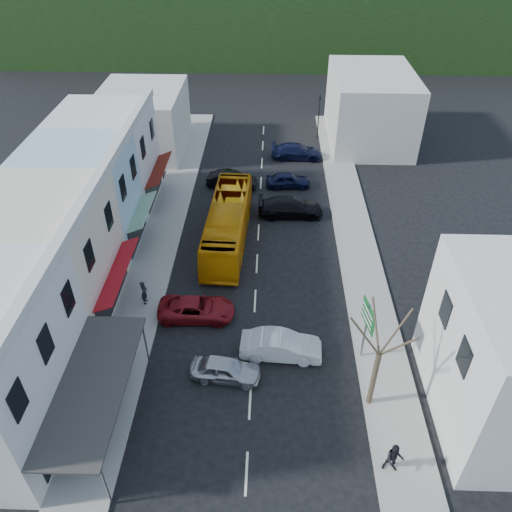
{
  "coord_description": "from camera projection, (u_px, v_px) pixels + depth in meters",
  "views": [
    {
      "loc": [
        0.85,
        -20.44,
        22.28
      ],
      "look_at": [
        0.0,
        6.0,
        2.2
      ],
      "focal_mm": 35.0,
      "sensor_mm": 36.0,
      "label": 1
    }
  ],
  "objects": [
    {
      "name": "car_black_far",
      "position": [
        232.0,
        180.0,
        44.62
      ],
      "size": [
        4.58,
        2.31,
        1.4
      ],
      "primitive_type": "imported",
      "rotation": [
        0.0,
        0.0,
        1.45
      ],
      "color": "black",
      "rests_on": "ground"
    },
    {
      "name": "car_red",
      "position": [
        196.0,
        308.0,
        31.35
      ],
      "size": [
        4.61,
        1.93,
        1.4
      ],
      "primitive_type": "imported",
      "rotation": [
        0.0,
        0.0,
        1.58
      ],
      "color": "maroon",
      "rests_on": "ground"
    },
    {
      "name": "car_white",
      "position": [
        281.0,
        347.0,
        28.77
      ],
      "size": [
        4.48,
        2.02,
        1.4
      ],
      "primitive_type": "imported",
      "rotation": [
        0.0,
        0.0,
        1.52
      ],
      "color": "silver",
      "rests_on": "ground"
    },
    {
      "name": "pedestrian_left",
      "position": [
        144.0,
        292.0,
        32.09
      ],
      "size": [
        0.43,
        0.62,
        1.7
      ],
      "primitive_type": "imported",
      "rotation": [
        0.0,
        0.0,
        1.62
      ],
      "color": "black",
      "rests_on": "sidewalk_left"
    },
    {
      "name": "hillside",
      "position": [
        259.0,
        3.0,
        77.55
      ],
      "size": [
        80.0,
        26.0,
        14.0
      ],
      "color": "black",
      "rests_on": "ground"
    },
    {
      "name": "bus",
      "position": [
        228.0,
        224.0,
        37.49
      ],
      "size": [
        2.99,
        11.7,
        3.1
      ],
      "primitive_type": "imported",
      "rotation": [
        0.0,
        0.0,
        -0.04
      ],
      "color": "orange",
      "rests_on": "ground"
    },
    {
      "name": "car_navy_mid",
      "position": [
        288.0,
        180.0,
        44.68
      ],
      "size": [
        4.49,
        2.04,
        1.4
      ],
      "primitive_type": "imported",
      "rotation": [
        0.0,
        0.0,
        1.63
      ],
      "color": "black",
      "rests_on": "ground"
    },
    {
      "name": "distant_block_right",
      "position": [
        370.0,
        107.0,
        51.25
      ],
      "size": [
        8.0,
        12.0,
        7.0
      ],
      "primitive_type": "cube",
      "color": "#B7B2A8",
      "rests_on": "ground"
    },
    {
      "name": "street_tree",
      "position": [
        379.0,
        355.0,
        24.21
      ],
      "size": [
        3.69,
        3.69,
        7.63
      ],
      "primitive_type": null,
      "rotation": [
        0.0,
        0.0,
        0.28
      ],
      "color": "#382D20",
      "rests_on": "ground"
    },
    {
      "name": "sidewalk_right",
      "position": [
        357.0,
        248.0,
        37.48
      ],
      "size": [
        3.0,
        52.0,
        0.15
      ],
      "primitive_type": "cube",
      "color": "gray",
      "rests_on": "ground"
    },
    {
      "name": "sidewalk_left",
      "position": [
        159.0,
        245.0,
        37.87
      ],
      "size": [
        3.0,
        52.0,
        0.15
      ],
      "primitive_type": "cube",
      "color": "gray",
      "rests_on": "ground"
    },
    {
      "name": "ground",
      "position": [
        253.0,
        346.0,
        29.76
      ],
      "size": [
        120.0,
        120.0,
        0.0
      ],
      "primitive_type": "plane",
      "color": "black",
      "rests_on": "ground"
    },
    {
      "name": "direction_sign",
      "position": [
        365.0,
        332.0,
        27.84
      ],
      "size": [
        0.85,
        1.94,
        4.14
      ],
      "primitive_type": null,
      "rotation": [
        0.0,
        0.0,
        0.18
      ],
      "color": "#125C24",
      "rests_on": "ground"
    },
    {
      "name": "car_navy_far",
      "position": [
        297.0,
        152.0,
        49.3
      ],
      "size": [
        4.52,
        1.89,
        1.4
      ],
      "primitive_type": "imported",
      "rotation": [
        0.0,
        0.0,
        1.56
      ],
      "color": "black",
      "rests_on": "ground"
    },
    {
      "name": "pedestrian_right",
      "position": [
        394.0,
        459.0,
        22.89
      ],
      "size": [
        0.75,
        0.53,
        1.7
      ],
      "primitive_type": "imported",
      "rotation": [
        0.0,
        0.0,
        -0.13
      ],
      "color": "black",
      "rests_on": "sidewalk_right"
    },
    {
      "name": "car_black_near",
      "position": [
        291.0,
        208.0,
        40.9
      ],
      "size": [
        4.55,
        1.97,
        1.4
      ],
      "primitive_type": "imported",
      "rotation": [
        0.0,
        0.0,
        1.6
      ],
      "color": "black",
      "rests_on": "ground"
    },
    {
      "name": "traffic_signal",
      "position": [
        319.0,
        117.0,
        52.23
      ],
      "size": [
        1.0,
        1.2,
        4.64
      ],
      "primitive_type": null,
      "rotation": [
        0.0,
        0.0,
        3.45
      ],
      "color": "black",
      "rests_on": "ground"
    },
    {
      "name": "shopfront_row",
      "position": [
        59.0,
        239.0,
        31.64
      ],
      "size": [
        8.25,
        30.0,
        8.0
      ],
      "color": "beige",
      "rests_on": "ground"
    },
    {
      "name": "car_silver",
      "position": [
        226.0,
        369.0,
        27.47
      ],
      "size": [
        4.58,
        2.29,
        1.4
      ],
      "primitive_type": "imported",
      "rotation": [
        0.0,
        0.0,
        1.46
      ],
      "color": "#B6B6BB",
      "rests_on": "ground"
    },
    {
      "name": "distant_block_left",
      "position": [
        143.0,
        120.0,
        49.75
      ],
      "size": [
        8.0,
        10.0,
        6.0
      ],
      "primitive_type": "cube",
      "color": "#B7B2A8",
      "rests_on": "ground"
    }
  ]
}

